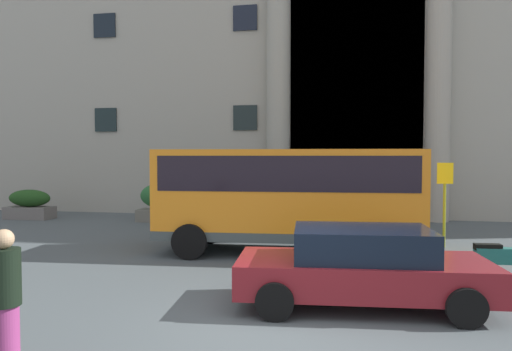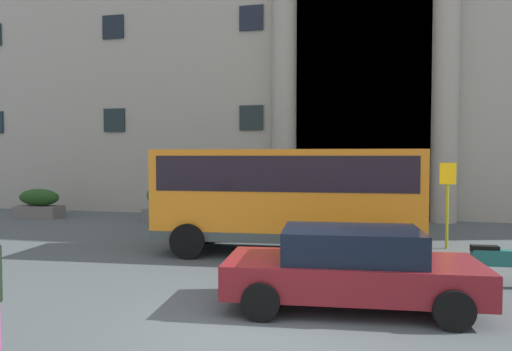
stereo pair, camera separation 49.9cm
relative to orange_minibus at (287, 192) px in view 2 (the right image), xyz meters
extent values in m
cube|color=#4A5254|center=(0.53, -5.50, -1.72)|extent=(80.00, 64.00, 0.12)
cube|color=#9E9B8E|center=(0.53, 12.00, 8.03)|extent=(40.74, 9.00, 19.38)
cube|color=black|center=(1.93, 7.56, 3.14)|extent=(5.42, 0.12, 9.60)
cylinder|color=#9A998B|center=(-1.27, 7.25, 3.14)|extent=(0.98, 0.98, 9.60)
cylinder|color=#A09A8B|center=(5.13, 7.25, 3.14)|extent=(0.98, 0.98, 9.60)
cube|color=black|center=(-9.25, 7.46, 2.60)|extent=(1.05, 0.08, 1.07)
cube|color=black|center=(-2.73, 7.46, 2.60)|extent=(1.05, 0.08, 1.07)
cube|color=black|center=(-9.25, 7.46, 6.87)|extent=(1.05, 0.08, 1.07)
cube|color=black|center=(-2.73, 7.46, 6.87)|extent=(1.05, 0.08, 1.07)
cube|color=orange|center=(-0.01, 0.00, -0.04)|extent=(7.02, 2.63, 2.33)
cube|color=black|center=(-0.01, 0.00, 0.52)|extent=(6.61, 2.63, 0.89)
cube|color=black|center=(3.36, 0.20, 0.32)|extent=(0.17, 1.86, 1.11)
cube|color=#444D4D|center=(-0.01, 0.00, -1.09)|extent=(7.02, 2.67, 0.24)
cylinder|color=black|center=(2.33, 1.25, -1.21)|extent=(0.92, 0.33, 0.90)
cylinder|color=black|center=(2.47, -0.96, -1.21)|extent=(0.92, 0.33, 0.90)
cylinder|color=black|center=(-2.48, 0.96, -1.21)|extent=(0.92, 0.33, 0.90)
cylinder|color=black|center=(-2.35, -1.25, -1.21)|extent=(0.92, 0.33, 0.90)
cylinder|color=#919E1E|center=(4.31, 1.60, -0.47)|extent=(0.08, 0.08, 2.37)
cube|color=yellow|center=(4.31, 1.57, 0.46)|extent=(0.44, 0.03, 0.60)
cube|color=gray|center=(-2.31, 4.85, -1.42)|extent=(1.62, 0.70, 0.48)
ellipsoid|color=#214B26|center=(-2.31, 4.85, -0.75)|extent=(1.55, 0.63, 0.86)
cube|color=slate|center=(-5.50, 5.16, -1.42)|extent=(2.19, 0.91, 0.48)
ellipsoid|color=#275F2F|center=(-5.50, 5.16, -0.64)|extent=(2.10, 0.82, 1.08)
cube|color=slate|center=(-11.36, 4.91, -1.41)|extent=(1.92, 0.89, 0.51)
ellipsoid|color=#1F4519|center=(-11.36, 4.91, -0.80)|extent=(1.85, 0.81, 0.71)
cube|color=maroon|center=(1.80, -4.30, -1.11)|extent=(4.41, 2.07, 0.57)
cube|color=black|center=(1.80, -4.30, -0.56)|extent=(2.43, 1.71, 0.53)
cylinder|color=black|center=(3.18, -3.32, -1.35)|extent=(0.63, 0.25, 0.62)
cylinder|color=black|center=(3.32, -5.06, -1.35)|extent=(0.63, 0.25, 0.62)
cylinder|color=black|center=(0.27, -3.54, -1.35)|extent=(0.63, 0.25, 0.62)
cylinder|color=black|center=(0.41, -5.29, -1.35)|extent=(0.63, 0.25, 0.62)
cylinder|color=black|center=(3.88, -2.37, -1.36)|extent=(0.61, 0.16, 0.60)
cube|color=#216D62|center=(4.56, -2.33, -1.08)|extent=(0.87, 0.29, 0.32)
cube|color=black|center=(4.38, -2.34, -0.90)|extent=(0.53, 0.23, 0.12)
cylinder|color=black|center=(1.70, -2.46, -1.36)|extent=(0.61, 0.14, 0.60)
cylinder|color=black|center=(0.33, -2.37, -1.36)|extent=(0.61, 0.16, 0.60)
cube|color=#176B70|center=(1.02, -2.42, -1.08)|extent=(0.89, 0.30, 0.32)
cube|color=black|center=(0.84, -2.41, -0.90)|extent=(0.53, 0.23, 0.12)
cylinder|color=#A5A5A8|center=(1.59, -2.46, -0.78)|extent=(0.07, 0.55, 0.03)
camera|label=1|loc=(1.47, -12.62, 0.96)|focal=33.21mm
camera|label=2|loc=(1.96, -12.52, 0.96)|focal=33.21mm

